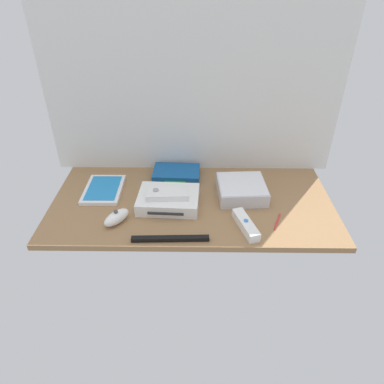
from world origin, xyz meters
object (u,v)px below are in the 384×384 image
object	(u,v)px
game_console	(168,200)
stylus_pen	(277,221)
remote_classic_pad	(168,193)
remote_wand	(246,225)
sensor_bar	(170,239)
network_router	(176,174)
remote_nunchuk	(117,217)
game_case	(104,189)
mini_computer	(242,189)

from	to	relation	value
game_console	stylus_pen	xyz separation A→B (cm)	(36.58, -9.36, -1.85)
game_console	stylus_pen	world-z (taller)	game_console
remote_classic_pad	remote_wand	bearing A→B (deg)	-28.17
sensor_bar	remote_wand	bearing A→B (deg)	12.41
game_console	remote_classic_pad	distance (cm)	3.24
network_router	stylus_pen	size ratio (longest dim) A/B	2.05
game_console	network_router	size ratio (longest dim) A/B	1.18
network_router	remote_classic_pad	bearing A→B (deg)	-93.85
remote_classic_pad	network_router	bearing A→B (deg)	81.20
remote_nunchuk	remote_wand	bearing A→B (deg)	33.06
network_router	sensor_bar	xyz separation A→B (cm)	(-0.09, -37.35, -1.00)
stylus_pen	remote_classic_pad	bearing A→B (deg)	166.33
game_console	remote_classic_pad	bearing A→B (deg)	-111.45
remote_wand	stylus_pen	world-z (taller)	remote_wand
network_router	remote_nunchuk	distance (cm)	33.89
network_router	remote_wand	world-z (taller)	same
remote_wand	stylus_pen	size ratio (longest dim) A/B	1.69
network_router	sensor_bar	bearing A→B (deg)	-87.78
game_case	remote_classic_pad	size ratio (longest dim) A/B	1.29
remote_classic_pad	stylus_pen	world-z (taller)	remote_classic_pad
remote_wand	game_case	bearing A→B (deg)	140.05
game_console	sensor_bar	world-z (taller)	game_console
remote_wand	sensor_bar	bearing A→B (deg)	177.11
game_console	remote_wand	world-z (taller)	game_console
mini_computer	game_case	distance (cm)	51.19
mini_computer	network_router	xyz separation A→B (cm)	(-24.37, 12.23, -0.94)
remote_wand	sensor_bar	world-z (taller)	remote_wand
game_console	remote_wand	bearing A→B (deg)	-23.59
game_console	remote_classic_pad	world-z (taller)	remote_classic_pad
game_case	network_router	bearing A→B (deg)	20.41
remote_nunchuk	game_console	bearing A→B (deg)	68.44
stylus_pen	mini_computer	bearing A→B (deg)	123.54
mini_computer	remote_nunchuk	bearing A→B (deg)	-158.98
remote_classic_pad	game_case	bearing A→B (deg)	157.87
network_router	mini_computer	bearing A→B (deg)	-24.29
game_console	mini_computer	size ratio (longest dim) A/B	1.21
game_console	sensor_bar	size ratio (longest dim) A/B	0.91
mini_computer	game_case	xyz separation A→B (cm)	(-51.11, 2.09, -1.88)
mini_computer	game_case	size ratio (longest dim) A/B	0.94
mini_computer	remote_wand	distance (cm)	19.06
game_console	sensor_bar	xyz separation A→B (cm)	(1.78, -18.87, -1.50)
mini_computer	stylus_pen	size ratio (longest dim) A/B	1.99
stylus_pen	network_router	bearing A→B (deg)	141.27
remote_classic_pad	stylus_pen	size ratio (longest dim) A/B	1.64
game_console	stylus_pen	size ratio (longest dim) A/B	2.42
mini_computer	sensor_bar	distance (cm)	35.11
remote_classic_pad	sensor_bar	distance (cm)	19.15
sensor_bar	game_case	bearing A→B (deg)	132.45
remote_classic_pad	remote_nunchuk	bearing A→B (deg)	-151.61
network_router	stylus_pen	xyz separation A→B (cm)	(34.71, -27.84, -1.35)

